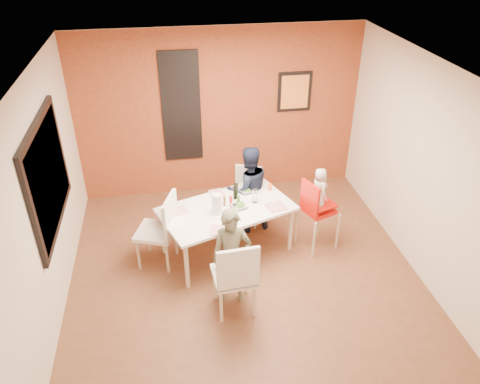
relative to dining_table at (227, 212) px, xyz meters
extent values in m
plane|color=brown|center=(0.15, -0.47, -0.65)|extent=(4.50, 4.50, 0.00)
cube|color=silver|center=(0.15, -0.47, 2.05)|extent=(4.50, 4.50, 0.02)
cube|color=beige|center=(0.15, 1.78, 0.70)|extent=(4.50, 0.02, 2.70)
cube|color=beige|center=(0.15, -2.72, 0.70)|extent=(4.50, 0.02, 2.70)
cube|color=beige|center=(-2.10, -0.47, 0.70)|extent=(0.02, 4.50, 2.70)
cube|color=beige|center=(2.40, -0.47, 0.70)|extent=(0.02, 4.50, 2.70)
cube|color=maroon|center=(0.15, 1.76, 0.70)|extent=(4.50, 0.02, 2.70)
cube|color=black|center=(-2.07, -0.27, 0.90)|extent=(0.05, 1.70, 1.30)
cube|color=black|center=(-2.05, -0.27, 0.90)|extent=(0.02, 1.55, 1.15)
cube|color=#B3BDC3|center=(-0.45, 1.75, 0.85)|extent=(0.55, 0.03, 1.70)
cube|color=black|center=(-0.45, 1.74, 0.85)|extent=(0.60, 0.03, 1.76)
cube|color=black|center=(1.35, 1.74, 1.00)|extent=(0.54, 0.03, 0.64)
cube|color=orange|center=(1.35, 1.73, 1.00)|extent=(0.44, 0.01, 0.54)
cube|color=white|center=(0.00, 0.00, 0.04)|extent=(1.94, 1.49, 0.04)
cylinder|color=beige|center=(-0.60, -0.65, -0.31)|extent=(0.06, 0.06, 0.68)
cylinder|color=beige|center=(-0.87, 0.11, -0.31)|extent=(0.06, 0.06, 0.68)
cylinder|color=beige|center=(0.87, -0.11, -0.31)|extent=(0.06, 0.06, 0.68)
cylinder|color=beige|center=(0.60, 0.65, -0.31)|extent=(0.06, 0.06, 0.68)
cube|color=silver|center=(-0.07, -1.09, -0.16)|extent=(0.51, 0.51, 0.05)
cube|color=silver|center=(-0.06, -1.31, 0.11)|extent=(0.48, 0.08, 0.55)
cylinder|color=beige|center=(0.11, -0.88, -0.42)|extent=(0.04, 0.04, 0.47)
cylinder|color=beige|center=(0.14, -1.27, -0.42)|extent=(0.04, 0.04, 0.47)
cylinder|color=beige|center=(-0.28, -0.91, -0.42)|extent=(0.04, 0.04, 0.47)
cylinder|color=beige|center=(-0.26, -1.30, -0.42)|extent=(0.04, 0.04, 0.47)
cube|color=silver|center=(0.39, 0.68, -0.24)|extent=(0.52, 0.52, 0.05)
cube|color=silver|center=(0.46, 0.85, -0.01)|extent=(0.39, 0.18, 0.46)
cylinder|color=#C0B18F|center=(0.18, 0.58, -0.46)|extent=(0.03, 0.03, 0.40)
cylinder|color=#C0B18F|center=(0.30, 0.89, -0.46)|extent=(0.03, 0.03, 0.40)
cylinder|color=#C0B18F|center=(0.49, 0.46, -0.46)|extent=(0.03, 0.03, 0.40)
cylinder|color=#C0B18F|center=(0.60, 0.77, -0.46)|extent=(0.03, 0.03, 0.40)
cube|color=white|center=(-0.95, -0.07, -0.16)|extent=(0.62, 0.62, 0.05)
cube|color=white|center=(-0.75, -0.14, 0.11)|extent=(0.20, 0.47, 0.55)
cylinder|color=tan|center=(-1.07, 0.18, -0.42)|extent=(0.04, 0.04, 0.47)
cylinder|color=tan|center=(-0.70, 0.05, -0.42)|extent=(0.04, 0.04, 0.47)
cylinder|color=tan|center=(-1.21, -0.19, -0.42)|extent=(0.04, 0.04, 0.47)
cylinder|color=tan|center=(-0.84, -0.32, -0.42)|extent=(0.04, 0.04, 0.47)
cube|color=red|center=(1.26, -0.07, -0.05)|extent=(0.48, 0.48, 0.05)
cube|color=red|center=(1.10, -0.13, 0.19)|extent=(0.16, 0.36, 0.44)
cube|color=red|center=(1.26, -0.07, 0.05)|extent=(0.48, 0.48, 0.02)
cylinder|color=#BCAD8B|center=(1.53, -0.19, -0.37)|extent=(0.03, 0.03, 0.57)
cylinder|color=#BCAD8B|center=(1.14, -0.34, -0.37)|extent=(0.03, 0.03, 0.57)
cylinder|color=#BCAD8B|center=(1.38, 0.19, -0.37)|extent=(0.03, 0.03, 0.57)
cylinder|color=#BCAD8B|center=(1.00, 0.05, -0.37)|extent=(0.03, 0.03, 0.57)
imported|color=brown|center=(-0.07, -0.93, -0.02)|extent=(0.50, 0.36, 1.26)
imported|color=#151C30|center=(0.39, 0.52, 0.01)|extent=(0.72, 0.61, 1.33)
imported|color=beige|center=(1.24, -0.07, 0.27)|extent=(0.24, 0.33, 0.60)
cube|color=white|center=(-0.16, -0.49, 0.07)|extent=(0.27, 0.27, 0.01)
cube|color=white|center=(-0.08, 0.40, 0.07)|extent=(0.23, 0.23, 0.01)
cube|color=white|center=(0.66, -0.09, 0.07)|extent=(0.29, 0.29, 0.01)
cube|color=white|center=(-0.62, 0.03, 0.07)|extent=(0.27, 0.27, 0.01)
imported|color=white|center=(0.17, -0.01, 0.09)|extent=(0.28, 0.28, 0.06)
imported|color=silver|center=(0.33, 0.37, 0.09)|extent=(0.27, 0.27, 0.05)
cylinder|color=black|center=(0.15, 0.17, 0.19)|extent=(0.07, 0.07, 0.26)
cylinder|color=silver|center=(0.08, -0.22, 0.16)|extent=(0.06, 0.06, 0.18)
cylinder|color=white|center=(0.40, 0.08, 0.16)|extent=(0.07, 0.07, 0.20)
cylinder|color=silver|center=(-0.14, -0.10, 0.21)|extent=(0.13, 0.13, 0.29)
cylinder|color=red|center=(0.06, 0.04, 0.14)|extent=(0.04, 0.04, 0.15)
cylinder|color=#307025|center=(0.17, 0.04, 0.14)|extent=(0.04, 0.04, 0.15)
cylinder|color=brown|center=(-0.02, 0.06, 0.13)|extent=(0.04, 0.04, 0.14)
cylinder|color=orange|center=(0.67, 0.36, 0.11)|extent=(0.06, 0.06, 0.10)
camera|label=1|loc=(-0.69, -5.17, 3.47)|focal=35.00mm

